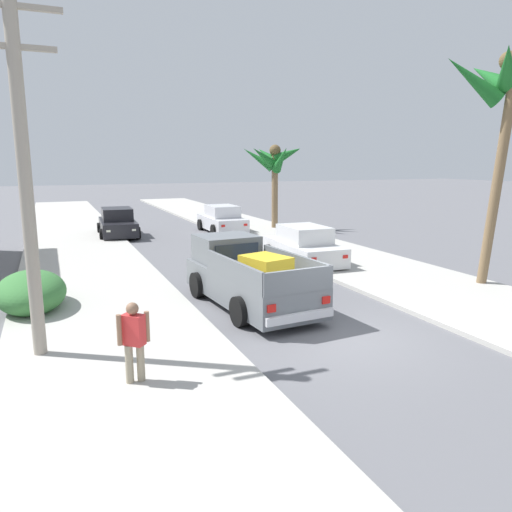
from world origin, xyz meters
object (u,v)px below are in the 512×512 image
object	(u,v)px
pickup_truck	(247,277)
hedge_bush	(31,292)
palm_tree_left_mid	(504,91)
pedestrian	(134,339)
car_right_near	(118,223)
car_left_mid	(303,247)
utility_pole	(24,170)
palm_tree_left_fore	(274,160)
car_left_near	(222,220)

from	to	relation	value
pickup_truck	hedge_bush	distance (m)	5.85
palm_tree_left_mid	hedge_bush	world-z (taller)	palm_tree_left_mid
palm_tree_left_mid	pedestrian	xyz separation A→B (m)	(-11.50, -2.71, -5.14)
car_right_near	palm_tree_left_mid	bearing A→B (deg)	-59.24
car_left_mid	palm_tree_left_mid	world-z (taller)	palm_tree_left_mid
utility_pole	palm_tree_left_mid	bearing A→B (deg)	2.67
car_right_near	hedge_bush	distance (m)	13.44
pickup_truck	hedge_bush	xyz separation A→B (m)	(-5.61, 1.64, -0.25)
palm_tree_left_fore	hedge_bush	xyz separation A→B (m)	(-12.86, -12.14, -3.51)
pickup_truck	pedestrian	size ratio (longest dim) A/B	3.36
utility_pole	car_right_near	bearing A→B (deg)	77.39
pickup_truck	palm_tree_left_fore	xyz separation A→B (m)	(7.25, 13.78, 3.26)
palm_tree_left_mid	pedestrian	size ratio (longest dim) A/B	4.57
car_left_near	pedestrian	xyz separation A→B (m)	(-7.80, -17.89, 0.20)
palm_tree_left_mid	hedge_bush	bearing A→B (deg)	167.46
palm_tree_left_mid	hedge_bush	distance (m)	14.72
pedestrian	palm_tree_left_mid	bearing A→B (deg)	13.24
car_left_near	palm_tree_left_mid	bearing A→B (deg)	-76.30
car_left_near	car_right_near	xyz separation A→B (m)	(-5.71, 0.63, 0.00)
palm_tree_left_fore	pedestrian	size ratio (longest dim) A/B	3.13
car_left_mid	palm_tree_left_mid	xyz separation A→B (m)	(3.65, -5.54, 5.34)
palm_tree_left_fore	utility_pole	bearing A→B (deg)	-128.74
palm_tree_left_fore	hedge_bush	world-z (taller)	palm_tree_left_fore
palm_tree_left_mid	utility_pole	xyz separation A→B (m)	(-13.09, -0.61, -2.21)
pickup_truck	car_left_near	xyz separation A→B (m)	(4.03, 13.86, -0.09)
car_left_near	pedestrian	size ratio (longest dim) A/B	2.69
car_right_near	palm_tree_left_mid	world-z (taller)	palm_tree_left_mid
car_left_near	palm_tree_left_mid	xyz separation A→B (m)	(3.70, -15.18, 5.34)
car_left_near	utility_pole	xyz separation A→B (m)	(-9.39, -15.79, 3.13)
car_right_near	hedge_bush	world-z (taller)	car_right_near
car_left_mid	hedge_bush	distance (m)	10.02
hedge_bush	car_left_near	bearing A→B (deg)	51.75
pickup_truck	utility_pole	xyz separation A→B (m)	(-5.36, -1.93, 3.04)
palm_tree_left_mid	car_left_near	bearing A→B (deg)	103.70
palm_tree_left_mid	utility_pole	size ratio (longest dim) A/B	1.00
car_left_near	utility_pole	distance (m)	18.63
pickup_truck	palm_tree_left_fore	size ratio (longest dim) A/B	1.07
car_left_near	car_left_mid	xyz separation A→B (m)	(0.05, -9.64, 0.00)
car_right_near	car_left_mid	distance (m)	11.78
palm_tree_left_mid	pedestrian	bearing A→B (deg)	-166.76
car_left_near	car_left_mid	distance (m)	9.64
car_left_mid	pedestrian	world-z (taller)	pedestrian
car_left_near	pedestrian	world-z (taller)	pedestrian
car_right_near	pedestrian	distance (m)	18.64
car_left_mid	palm_tree_left_fore	bearing A→B (deg)	71.62
car_left_near	car_right_near	world-z (taller)	same
car_left_mid	palm_tree_left_mid	size ratio (longest dim) A/B	0.59
palm_tree_left_fore	pedestrian	world-z (taller)	palm_tree_left_fore
palm_tree_left_mid	utility_pole	bearing A→B (deg)	-177.33
car_left_mid	pedestrian	bearing A→B (deg)	-133.57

